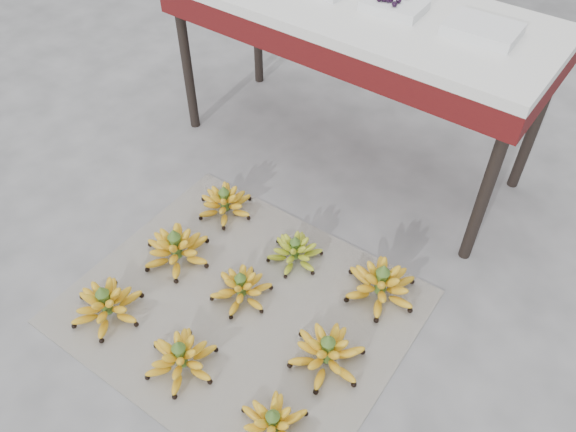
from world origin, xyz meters
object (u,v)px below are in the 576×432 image
Objects in this scene: bunch_front_right at (273,425)px; bunch_mid_center at (241,288)px; tray_far_right at (482,29)px; bunch_front_left at (106,305)px; bunch_front_center at (181,358)px; bunch_back_left at (225,203)px; bunch_mid_left at (177,249)px; vendor_table at (357,22)px; bunch_mid_right at (327,353)px; bunch_back_center at (295,252)px; bunch_back_right at (381,284)px; tray_right at (394,5)px; newspaper_mat at (241,307)px.

bunch_mid_center is at bearing 157.56° from bunch_front_right.
bunch_front_left is at bearing -117.21° from tray_far_right.
bunch_front_left reaches higher than bunch_front_center.
bunch_front_right is 1.19× the size of bunch_back_left.
tray_far_right reaches higher than bunch_mid_left.
vendor_table is at bearing 102.11° from bunch_front_left.
tray_far_right reaches higher than bunch_front_right.
bunch_front_right is 0.84× the size of bunch_mid_right.
bunch_back_left is 0.85× the size of bunch_back_center.
bunch_front_right is at bearing -67.55° from bunch_back_right.
bunch_front_left is 0.79m from bunch_front_right.
tray_far_right reaches higher than bunch_mid_right.
tray_right is (-0.43, 1.06, 0.76)m from bunch_mid_right.
newspaper_mat is 4.58× the size of tray_far_right.
bunch_back_right is at bearing 66.72° from bunch_front_center.
newspaper_mat is 3.41× the size of bunch_mid_right.
tray_far_right reaches higher than vendor_table.
bunch_back_right is (0.41, 0.70, 0.01)m from bunch_front_center.
bunch_back_center is (0.06, 0.28, -0.00)m from bunch_mid_center.
vendor_table is (-0.16, 1.01, 0.65)m from bunch_mid_center.
bunch_mid_center is 1.21m from vendor_table.
tray_far_right is at bearing 43.47° from bunch_back_left.
bunch_back_left is (-0.01, 0.69, -0.00)m from bunch_front_left.
tray_right reaches higher than bunch_front_center.
newspaper_mat is 3.30× the size of bunch_back_right.
bunch_mid_center is 0.29m from bunch_back_center.
bunch_front_left reaches higher than bunch_mid_center.
bunch_back_center is at bearing 114.33° from bunch_mid_right.
tray_far_right reaches higher than newspaper_mat.
bunch_front_center is 0.79m from bunch_back_left.
bunch_back_center is (0.03, 0.32, 0.05)m from newspaper_mat.
newspaper_mat is 0.38m from bunch_mid_left.
bunch_front_center reaches higher than bunch_back_left.
tray_right is (-0.03, 1.38, 0.76)m from bunch_front_center.
bunch_back_left is (-0.39, 0.69, -0.00)m from bunch_front_center.
bunch_back_center is 1.07m from tray_right.
tray_far_right is at bearing 2.83° from tray_right.
bunch_back_right reaches higher than bunch_mid_left.
tray_right is 0.91× the size of tray_far_right.
bunch_front_center is 1.17× the size of tray_right.
bunch_back_center is 0.18× the size of vendor_table.
bunch_front_center is 0.81m from bunch_back_right.
bunch_back_left is 0.97m from vendor_table.
bunch_front_center is 1.58m from tray_right.
tray_far_right is (0.30, 0.75, 0.77)m from bunch_back_center.
tray_far_right is (0.70, 1.04, 0.76)m from bunch_mid_left.
bunch_front_left is 1.00× the size of bunch_mid_left.
bunch_front_center is 0.94× the size of bunch_front_right.
bunch_mid_left is (0.02, 0.36, 0.00)m from bunch_front_left.
tray_far_right is at bearing 118.11° from bunch_back_right.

